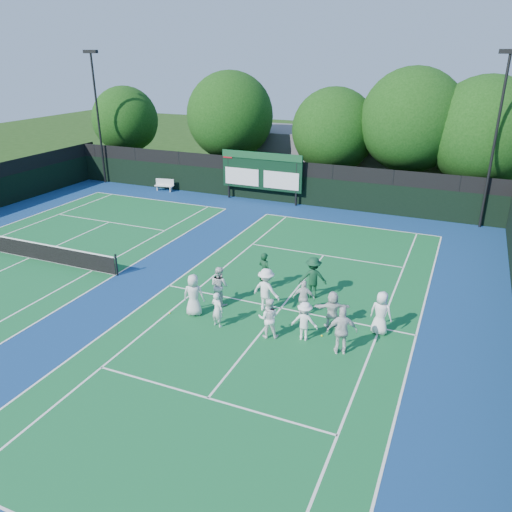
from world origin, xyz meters
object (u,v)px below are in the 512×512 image
at_px(scoreboard, 261,171).
at_px(tennis_net, 29,249).
at_px(coach_left, 264,271).
at_px(bench, 165,184).

height_order(scoreboard, tennis_net, scoreboard).
xyz_separation_m(tennis_net, coach_left, (12.64, 1.47, 0.38)).
bearing_deg(coach_left, bench, -21.18).
relative_size(tennis_net, bench, 7.48).
distance_m(bench, coach_left, 18.80).
bearing_deg(bench, coach_left, -43.33).
height_order(tennis_net, coach_left, coach_left).
distance_m(scoreboard, coach_left, 14.34).
height_order(scoreboard, bench, scoreboard).
distance_m(scoreboard, bench, 8.20).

